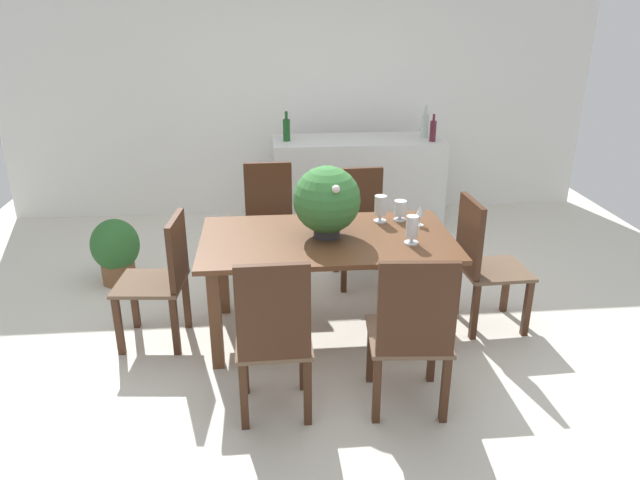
% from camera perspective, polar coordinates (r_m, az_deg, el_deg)
% --- Properties ---
extents(ground_plane, '(7.04, 7.04, 0.00)m').
position_cam_1_polar(ground_plane, '(4.56, 0.39, -7.63)').
color(ground_plane, silver).
extents(back_wall, '(6.40, 0.10, 2.60)m').
position_cam_1_polar(back_wall, '(6.63, -1.84, 13.71)').
color(back_wall, white).
rests_on(back_wall, ground).
extents(dining_table, '(1.74, 0.97, 0.75)m').
position_cam_1_polar(dining_table, '(4.11, 0.66, -1.03)').
color(dining_table, brown).
rests_on(dining_table, ground).
extents(chair_foot_end, '(0.48, 0.46, 0.99)m').
position_cam_1_polar(chair_foot_end, '(4.40, 15.29, -1.76)').
color(chair_foot_end, '#422616').
rests_on(chair_foot_end, ground).
extents(chair_far_left, '(0.43, 0.40, 1.02)m').
position_cam_1_polar(chair_far_left, '(5.00, -4.91, 2.07)').
color(chair_far_left, '#422616').
rests_on(chair_far_left, ground).
extents(chair_far_right, '(0.48, 0.50, 0.94)m').
position_cam_1_polar(chair_far_right, '(5.08, 3.89, 2.03)').
color(chair_far_right, '#422616').
rests_on(chair_far_right, ground).
extents(chair_head_end, '(0.50, 0.48, 0.93)m').
position_cam_1_polar(chair_head_end, '(4.20, -14.81, -3.22)').
color(chair_head_end, '#422616').
rests_on(chair_head_end, ground).
extents(chair_near_left, '(0.44, 0.41, 1.02)m').
position_cam_1_polar(chair_near_left, '(3.30, -4.48, -9.08)').
color(chair_near_left, '#422616').
rests_on(chair_near_left, ground).
extents(chair_near_right, '(0.50, 0.51, 1.02)m').
position_cam_1_polar(chair_near_right, '(3.38, 8.85, -8.53)').
color(chair_near_right, '#422616').
rests_on(chair_near_right, ground).
extents(flower_centerpiece, '(0.46, 0.46, 0.49)m').
position_cam_1_polar(flower_centerpiece, '(4.00, 0.60, 3.82)').
color(flower_centerpiece, '#333338').
rests_on(flower_centerpiece, dining_table).
extents(crystal_vase_left, '(0.10, 0.10, 0.20)m').
position_cam_1_polar(crystal_vase_left, '(3.97, 8.85, 1.11)').
color(crystal_vase_left, silver).
rests_on(crystal_vase_left, dining_table).
extents(crystal_vase_center_near, '(0.09, 0.09, 0.15)m').
position_cam_1_polar(crystal_vase_center_near, '(4.39, 7.72, 2.96)').
color(crystal_vase_center_near, silver).
rests_on(crystal_vase_center_near, dining_table).
extents(crystal_vase_right, '(0.09, 0.09, 0.20)m').
position_cam_1_polar(crystal_vase_right, '(4.34, 5.84, 3.22)').
color(crystal_vase_right, silver).
rests_on(crystal_vase_right, dining_table).
extents(wine_glass, '(0.06, 0.06, 0.15)m').
position_cam_1_polar(wine_glass, '(4.31, 9.61, 2.69)').
color(wine_glass, silver).
rests_on(wine_glass, dining_table).
extents(kitchen_counter, '(1.72, 0.64, 0.96)m').
position_cam_1_polar(kitchen_counter, '(6.21, 3.58, 5.36)').
color(kitchen_counter, silver).
rests_on(kitchen_counter, ground).
extents(wine_bottle_amber, '(0.08, 0.08, 0.33)m').
position_cam_1_polar(wine_bottle_amber, '(6.21, 10.06, 10.83)').
color(wine_bottle_amber, '#B2BFB7').
rests_on(wine_bottle_amber, kitchen_counter).
extents(wine_bottle_green, '(0.07, 0.07, 0.29)m').
position_cam_1_polar(wine_bottle_green, '(5.98, -3.24, 10.59)').
color(wine_bottle_green, '#194C1E').
rests_on(wine_bottle_green, kitchen_counter).
extents(wine_bottle_tall, '(0.06, 0.06, 0.27)m').
position_cam_1_polar(wine_bottle_tall, '(6.06, 10.82, 10.31)').
color(wine_bottle_tall, '#511E28').
rests_on(wine_bottle_tall, kitchen_counter).
extents(potted_plant_floor, '(0.40, 0.40, 0.57)m').
position_cam_1_polar(potted_plant_floor, '(5.30, -19.07, -0.86)').
color(potted_plant_floor, brown).
rests_on(potted_plant_floor, ground).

